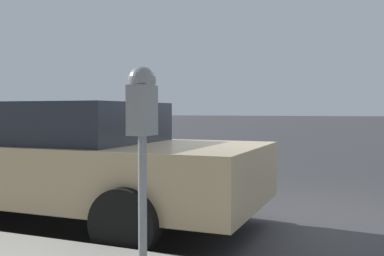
# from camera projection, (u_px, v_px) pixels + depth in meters

# --- Properties ---
(ground_plane) EXTENTS (220.00, 220.00, 0.00)m
(ground_plane) POSITION_uv_depth(u_px,v_px,m) (288.00, 219.00, 5.35)
(ground_plane) COLOR #333335
(parking_meter) EXTENTS (0.21, 0.19, 1.42)m
(parking_meter) POSITION_uv_depth(u_px,v_px,m) (142.00, 117.00, 3.04)
(parking_meter) COLOR gray
(parking_meter) RESTS_ON sidewalk
(car_tan) EXTENTS (2.12, 4.97, 1.39)m
(car_tan) POSITION_uv_depth(u_px,v_px,m) (48.00, 157.00, 5.28)
(car_tan) COLOR tan
(car_tan) RESTS_ON ground_plane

